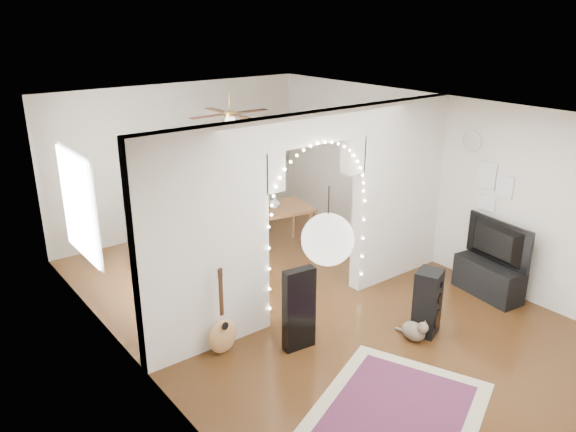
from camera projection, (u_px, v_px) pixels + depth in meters
floor at (312, 305)px, 7.85m from camera, size 7.50×7.50×0.00m
ceiling at (315, 111)px, 6.92m from camera, size 5.00×7.50×0.02m
wall_back at (181, 159)px, 10.17m from camera, size 5.00×0.02×2.70m
wall_left at (133, 263)px, 5.95m from camera, size 0.02×7.50×2.70m
wall_right at (435, 181)px, 8.82m from camera, size 0.02×7.50×2.70m
divider_wall at (314, 209)px, 7.36m from camera, size 5.00×0.20×2.70m
fairy_lights at (320, 202)px, 7.22m from camera, size 1.64×0.04×1.60m
window at (78, 205)px, 7.26m from camera, size 0.04×1.20×1.40m
wall_clock at (472, 141)px, 8.10m from camera, size 0.03×0.31×0.31m
picture_frames at (492, 187)px, 8.01m from camera, size 0.02×0.50×0.70m
paper_lantern at (328, 240)px, 4.20m from camera, size 0.40×0.40×0.40m
ceiling_fan at (230, 114)px, 8.51m from camera, size 1.10×1.10×0.30m
area_rug at (394, 417)px, 5.66m from camera, size 2.54×2.27×0.02m
guitar_case at (299, 309)px, 6.67m from camera, size 0.41×0.18×1.05m
acoustic_guitar at (222, 323)px, 6.60m from camera, size 0.40×0.25×0.94m
tabby_cat at (415, 331)px, 6.95m from camera, size 0.22×0.50×0.33m
floor_speaker at (428, 303)px, 7.02m from camera, size 0.42×0.39×0.86m
media_console at (488, 279)px, 8.05m from camera, size 0.53×1.05×0.50m
tv at (493, 243)px, 7.86m from camera, size 0.29×1.08×0.62m
bookcase at (173, 218)px, 9.05m from camera, size 1.43×0.54×1.44m
dining_table at (275, 212)px, 9.46m from camera, size 1.33×1.01×0.76m
flower_vase at (275, 202)px, 9.40m from camera, size 0.21×0.21×0.19m
dining_chair_left at (207, 231)px, 9.73m from camera, size 0.76×0.77×0.54m
dining_chair_right at (193, 233)px, 9.68m from camera, size 0.74×0.75×0.53m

